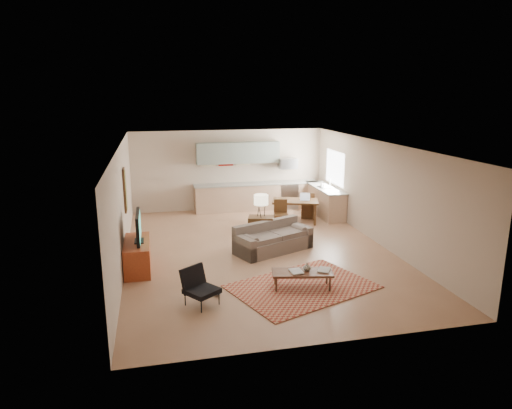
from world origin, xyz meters
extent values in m
plane|color=#9A6C4F|center=(0.00, 0.00, 0.00)|extent=(9.00, 9.00, 0.00)
plane|color=white|center=(0.00, 0.00, 2.70)|extent=(9.00, 9.00, 0.00)
plane|color=#B9A590|center=(0.00, 4.50, 1.35)|extent=(6.50, 0.00, 6.50)
plane|color=#B9A590|center=(0.00, -4.50, 1.35)|extent=(6.50, 0.00, 6.50)
plane|color=#B9A590|center=(-3.25, 0.00, 1.35)|extent=(0.00, 9.00, 9.00)
plane|color=#B9A590|center=(3.25, 0.00, 1.35)|extent=(0.00, 9.00, 9.00)
cube|color=#A5A8AD|center=(2.00, 4.18, 0.45)|extent=(0.62, 0.62, 0.90)
cube|color=#A5A8AD|center=(2.00, 4.20, 1.55)|extent=(0.62, 0.40, 0.35)
cube|color=gray|center=(0.30, 4.33, 1.95)|extent=(2.80, 0.34, 0.70)
cube|color=white|center=(3.23, 3.00, 1.55)|extent=(0.02, 1.40, 1.05)
cube|color=maroon|center=(0.38, -2.34, 0.01)|extent=(3.29, 2.79, 0.02)
imported|color=maroon|center=(0.11, -2.39, 0.38)|extent=(0.26, 0.34, 0.03)
imported|color=navy|center=(0.71, -2.37, 0.38)|extent=(0.51, 0.52, 0.02)
imported|color=black|center=(0.46, -2.37, 0.45)|extent=(0.17, 0.17, 0.17)
imported|color=beige|center=(2.83, 3.04, 1.02)|extent=(0.11, 0.12, 0.19)
camera|label=1|loc=(-2.49, -10.66, 3.93)|focal=32.00mm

